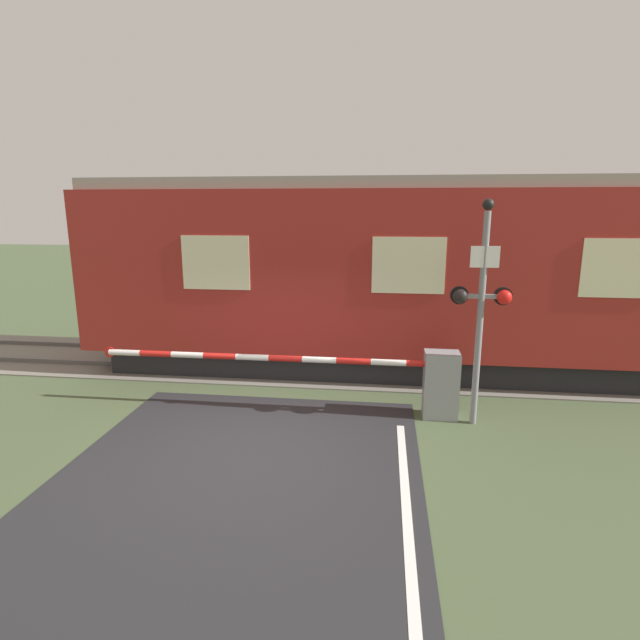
# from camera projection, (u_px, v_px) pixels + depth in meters

# --- Properties ---
(ground_plane) EXTENTS (80.00, 80.00, 0.00)m
(ground_plane) POSITION_uv_depth(u_px,v_px,m) (255.00, 446.00, 7.80)
(ground_plane) COLOR #475638
(track_bed) EXTENTS (36.00, 3.20, 0.13)m
(track_bed) POSITION_uv_depth(u_px,v_px,m) (299.00, 364.00, 11.86)
(track_bed) COLOR slate
(track_bed) RESTS_ON ground_plane
(train) EXTENTS (14.00, 2.90, 4.25)m
(train) POSITION_uv_depth(u_px,v_px,m) (405.00, 276.00, 11.09)
(train) COLOR black
(train) RESTS_ON ground_plane
(crossing_barrier) EXTENTS (6.58, 0.44, 1.19)m
(crossing_barrier) POSITION_uv_depth(u_px,v_px,m) (407.00, 379.00, 8.84)
(crossing_barrier) COLOR gray
(crossing_barrier) RESTS_ON ground_plane
(signal_post) EXTENTS (1.00, 0.26, 3.79)m
(signal_post) POSITION_uv_depth(u_px,v_px,m) (481.00, 301.00, 8.16)
(signal_post) COLOR gray
(signal_post) RESTS_ON ground_plane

